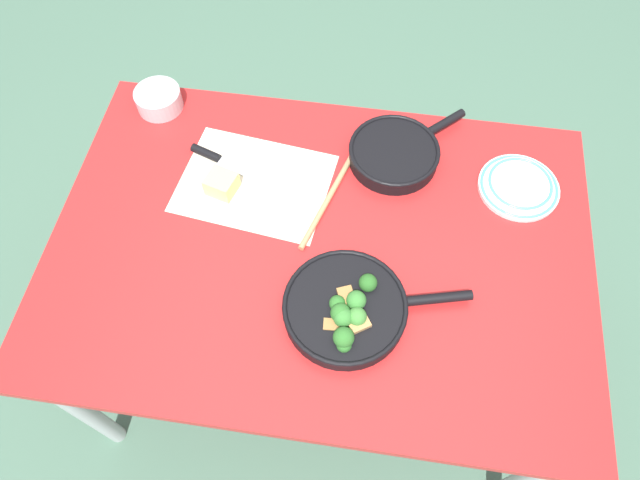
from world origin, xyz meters
TOP-DOWN VIEW (x-y plane):
  - ground_plane at (0.00, 0.00)m, footprint 14.00×14.00m
  - dining_table_red at (0.00, 0.00)m, footprint 1.35×0.94m
  - skillet_broccoli at (0.09, -0.18)m, footprint 0.44×0.29m
  - skillet_eggs at (0.16, 0.29)m, footprint 0.31×0.30m
  - wooden_spoon at (0.03, 0.22)m, footprint 0.14×0.40m
  - parchment_sheet at (-0.20, 0.16)m, footprint 0.42×0.34m
  - grater_knife at (-0.30, 0.21)m, footprint 0.27×0.12m
  - cheese_block at (-0.28, 0.13)m, footprint 0.09×0.09m
  - dinner_plate_stack at (0.49, 0.24)m, footprint 0.21×0.21m
  - prep_bowl_steel at (-0.52, 0.39)m, footprint 0.13×0.13m

SIDE VIEW (x-z plane):
  - ground_plane at x=0.00m, z-range 0.00..0.00m
  - dining_table_red at x=0.00m, z-range 0.29..1.02m
  - parchment_sheet at x=-0.20m, z-range 0.72..0.73m
  - wooden_spoon at x=0.03m, z-range 0.72..0.74m
  - grater_knife at x=-0.30m, z-range 0.72..0.74m
  - dinner_plate_stack at x=0.49m, z-range 0.72..0.75m
  - skillet_eggs at x=0.16m, z-range 0.72..0.77m
  - cheese_block at x=-0.28m, z-range 0.72..0.78m
  - skillet_broccoli at x=0.09m, z-range 0.71..0.79m
  - prep_bowl_steel at x=-0.52m, z-range 0.72..0.78m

